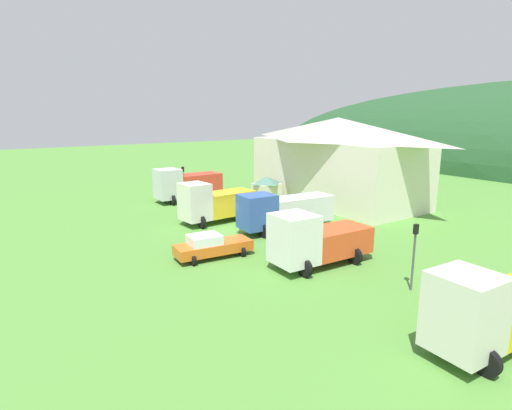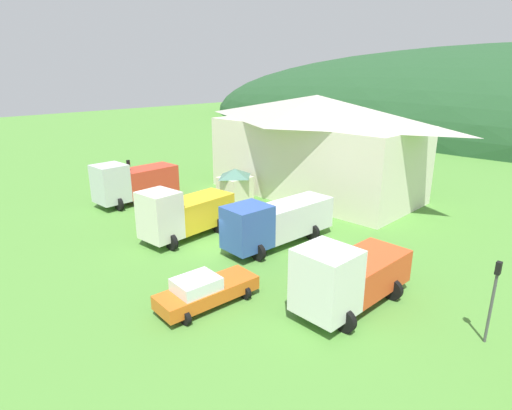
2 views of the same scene
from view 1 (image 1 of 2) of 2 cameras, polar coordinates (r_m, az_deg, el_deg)
ground_plane at (r=35.10m, az=-2.44°, el=-3.41°), size 200.00×200.00×0.00m
depot_building at (r=46.27m, az=10.94°, el=6.16°), size 20.10×9.77×9.09m
play_shed_cream at (r=45.18m, az=1.42°, el=2.13°), size 2.45×2.77×2.88m
tow_truck_silver at (r=46.69m, az=-9.57°, el=2.82°), size 3.35×7.35×3.72m
heavy_rig_striped at (r=37.24m, az=-5.76°, el=0.35°), size 3.48×7.00×3.73m
box_truck_blue at (r=34.62m, az=3.68°, el=-0.69°), size 3.41×8.50×3.27m
heavy_rig_white at (r=26.77m, az=7.99°, el=-4.69°), size 3.49×6.95×3.61m
flatbed_truck_yellow at (r=19.83m, az=28.91°, el=-12.52°), size 3.36×6.89×3.67m
service_pickup_orange at (r=28.47m, az=-6.09°, el=-5.55°), size 2.58×5.38×1.66m
traffic_light_west at (r=46.61m, az=-9.88°, el=3.38°), size 0.20×0.32×3.84m
traffic_light_east at (r=24.35m, az=20.75°, el=-5.72°), size 0.20×0.32×3.78m
traffic_cone_near_pickup at (r=27.60m, az=2.55°, el=-7.91°), size 0.36×0.36×0.57m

